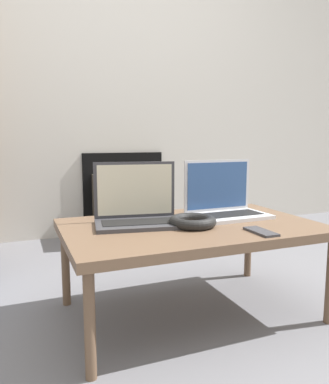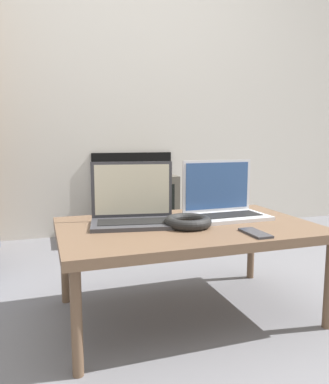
# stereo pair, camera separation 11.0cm
# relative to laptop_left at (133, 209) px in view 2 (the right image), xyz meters

# --- Properties ---
(ground_plane) EXTENTS (14.00, 14.00, 0.00)m
(ground_plane) POSITION_rel_laptop_left_xyz_m (0.21, -0.37, -0.45)
(ground_plane) COLOR slate
(wall_back) EXTENTS (7.00, 0.08, 2.60)m
(wall_back) POSITION_rel_laptop_left_xyz_m (0.21, 1.42, 0.84)
(wall_back) COLOR beige
(wall_back) RESTS_ON ground_plane
(table) EXTENTS (1.04, 0.65, 0.39)m
(table) POSITION_rel_laptop_left_xyz_m (0.21, -0.09, -0.09)
(table) COLOR brown
(table) RESTS_ON ground_plane
(laptop_left) EXTENTS (0.38, 0.27, 0.25)m
(laptop_left) POSITION_rel_laptop_left_xyz_m (0.00, 0.00, 0.00)
(laptop_left) COLOR #38383D
(laptop_left) RESTS_ON table
(laptop_right) EXTENTS (0.35, 0.22, 0.25)m
(laptop_right) POSITION_rel_laptop_left_xyz_m (0.42, 0.00, 0.00)
(laptop_right) COLOR silver
(laptop_right) RESTS_ON table
(headphones) EXTENTS (0.19, 0.19, 0.04)m
(headphones) POSITION_rel_laptop_left_xyz_m (0.19, -0.13, -0.04)
(headphones) COLOR black
(headphones) RESTS_ON table
(phone) EXTENTS (0.06, 0.15, 0.01)m
(phone) POSITION_rel_laptop_left_xyz_m (0.39, -0.32, -0.06)
(phone) COLOR #333338
(phone) RESTS_ON table
(tv) EXTENTS (0.50, 0.40, 0.47)m
(tv) POSITION_rel_laptop_left_xyz_m (0.33, 1.17, -0.21)
(tv) COLOR #4C473D
(tv) RESTS_ON ground_plane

